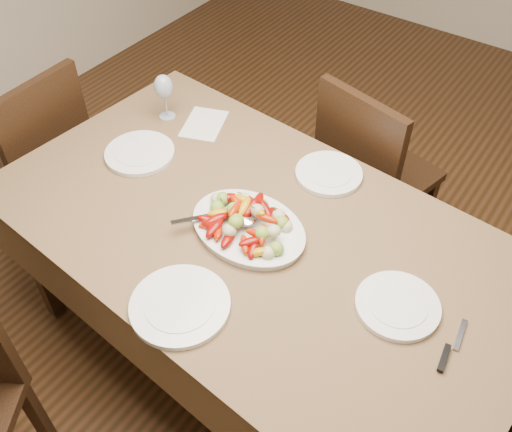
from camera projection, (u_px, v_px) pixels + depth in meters
The scene contains 14 objects.
floor at pixel (319, 354), 2.42m from camera, with size 6.00×6.00×0.00m, color #3A2311.
dining_table at pixel (256, 298), 2.16m from camera, with size 1.84×1.04×0.76m, color brown.
chair_far at pixel (379, 173), 2.52m from camera, with size 0.42×0.42×0.95m, color black, non-canonical shape.
chair_left at pixel (31, 161), 2.58m from camera, with size 0.42×0.42×0.95m, color black, non-canonical shape.
serving_platter at pixel (248, 229), 1.87m from camera, with size 0.40×0.29×0.02m, color white.
roasted_vegetables at pixel (248, 217), 1.83m from camera, with size 0.33×0.22×0.09m, color #730803, non-canonical shape.
serving_spoon at pixel (226, 218), 1.86m from camera, with size 0.28×0.06×0.03m, color #9EA0A8, non-canonical shape.
plate_left at pixel (140, 153), 2.16m from camera, with size 0.26×0.26×0.02m, color white.
plate_right at pixel (397, 306), 1.66m from camera, with size 0.25×0.25×0.02m, color white.
plate_far at pixel (329, 174), 2.07m from camera, with size 0.24×0.24×0.02m, color white.
plate_near at pixel (180, 306), 1.66m from camera, with size 0.30×0.30×0.02m, color white.
wine_glass at pixel (165, 96), 2.26m from camera, with size 0.08×0.08×0.20m, color #8C99A5, non-canonical shape.
menu_card at pixel (204, 124), 2.30m from camera, with size 0.15×0.21×0.00m, color silver.
table_knife at pixel (451, 348), 1.57m from camera, with size 0.02×0.20×0.01m, color #9EA0A8, non-canonical shape.
Camera 1 is at (0.53, -1.20, 2.13)m, focal length 40.00 mm.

